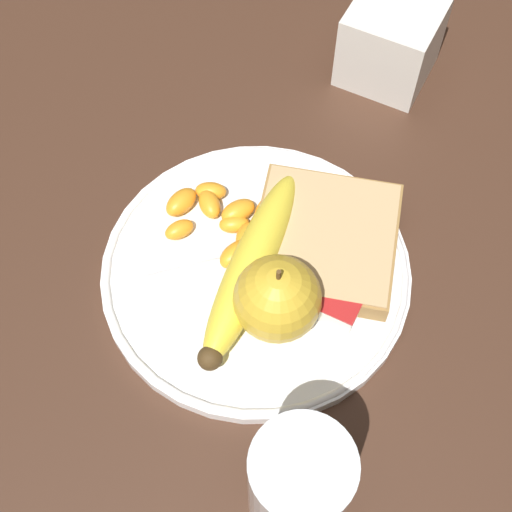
% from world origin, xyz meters
% --- Properties ---
extents(ground_plane, '(3.00, 3.00, 0.00)m').
position_xyz_m(ground_plane, '(0.00, 0.00, 0.00)').
color(ground_plane, '#42281C').
extents(plate, '(0.26, 0.26, 0.01)m').
position_xyz_m(plate, '(0.00, 0.00, 0.01)').
color(plate, white).
rests_on(plate, ground_plane).
extents(juice_glass, '(0.07, 0.07, 0.11)m').
position_xyz_m(juice_glass, '(0.15, 0.11, 0.05)').
color(juice_glass, silver).
rests_on(juice_glass, ground_plane).
extents(apple, '(0.07, 0.07, 0.08)m').
position_xyz_m(apple, '(0.03, 0.04, 0.05)').
color(apple, gold).
rests_on(apple, plate).
extents(banana, '(0.19, 0.05, 0.04)m').
position_xyz_m(banana, '(0.01, 0.00, 0.03)').
color(banana, yellow).
rests_on(banana, plate).
extents(bread_slice, '(0.15, 0.15, 0.02)m').
position_xyz_m(bread_slice, '(-0.05, 0.04, 0.02)').
color(bread_slice, olive).
rests_on(bread_slice, plate).
extents(fork, '(0.13, 0.13, 0.00)m').
position_xyz_m(fork, '(-0.01, -0.02, 0.01)').
color(fork, silver).
rests_on(fork, plate).
extents(jam_packet, '(0.04, 0.04, 0.02)m').
position_xyz_m(jam_packet, '(0.00, 0.08, 0.02)').
color(jam_packet, silver).
rests_on(jam_packet, plate).
extents(orange_segment_0, '(0.03, 0.03, 0.01)m').
position_xyz_m(orange_segment_0, '(-0.03, -0.03, 0.02)').
color(orange_segment_0, orange).
rests_on(orange_segment_0, plate).
extents(orange_segment_1, '(0.04, 0.03, 0.02)m').
position_xyz_m(orange_segment_1, '(-0.02, -0.02, 0.02)').
color(orange_segment_1, orange).
rests_on(orange_segment_1, plate).
extents(orange_segment_2, '(0.03, 0.02, 0.02)m').
position_xyz_m(orange_segment_2, '(-0.05, -0.02, 0.02)').
color(orange_segment_2, orange).
rests_on(orange_segment_2, plate).
extents(orange_segment_3, '(0.04, 0.03, 0.02)m').
position_xyz_m(orange_segment_3, '(-0.00, -0.02, 0.02)').
color(orange_segment_3, orange).
rests_on(orange_segment_3, plate).
extents(orange_segment_4, '(0.03, 0.03, 0.02)m').
position_xyz_m(orange_segment_4, '(-0.05, -0.07, 0.02)').
color(orange_segment_4, orange).
rests_on(orange_segment_4, plate).
extents(orange_segment_5, '(0.04, 0.03, 0.02)m').
position_xyz_m(orange_segment_5, '(-0.02, -0.09, 0.02)').
color(orange_segment_5, orange).
rests_on(orange_segment_5, plate).
extents(orange_segment_6, '(0.04, 0.03, 0.02)m').
position_xyz_m(orange_segment_6, '(-0.04, -0.04, 0.02)').
color(orange_segment_6, orange).
rests_on(orange_segment_6, plate).
extents(orange_segment_7, '(0.03, 0.03, 0.01)m').
position_xyz_m(orange_segment_7, '(-0.00, -0.07, 0.02)').
color(orange_segment_7, orange).
rests_on(orange_segment_7, plate).
extents(orange_segment_8, '(0.03, 0.03, 0.02)m').
position_xyz_m(orange_segment_8, '(-0.03, -0.06, 0.02)').
color(orange_segment_8, orange).
rests_on(orange_segment_8, plate).
extents(condiment_caddy, '(0.08, 0.08, 0.08)m').
position_xyz_m(condiment_caddy, '(-0.27, 0.01, 0.04)').
color(condiment_caddy, silver).
rests_on(condiment_caddy, ground_plane).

